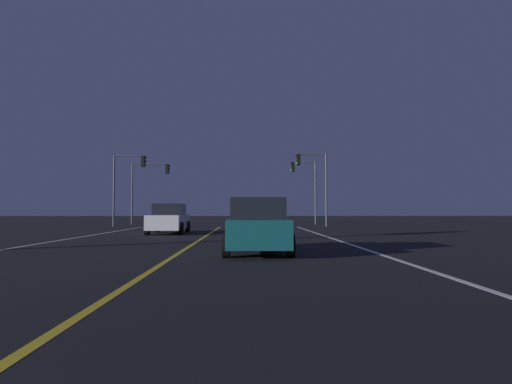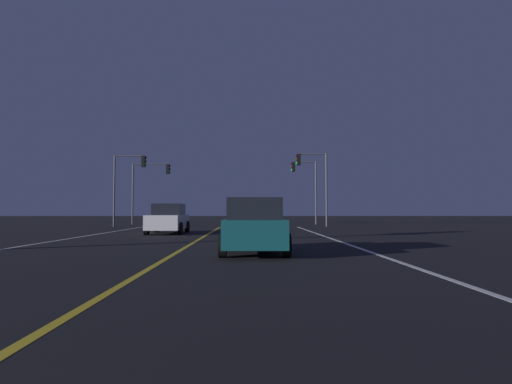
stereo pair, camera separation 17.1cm
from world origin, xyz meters
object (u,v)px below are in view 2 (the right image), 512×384
(traffic_light_near_left, at_px, (129,174))
(traffic_light_far_left, at_px, (151,179))
(traffic_light_far_right, at_px, (305,178))
(car_oncoming, at_px, (168,219))
(car_lead_same_lane, at_px, (254,226))
(traffic_light_near_right, at_px, (312,173))

(traffic_light_near_left, bearing_deg, traffic_light_far_left, 85.00)
(traffic_light_far_right, height_order, traffic_light_far_left, traffic_light_far_right)
(car_oncoming, relative_size, traffic_light_far_right, 0.73)
(car_lead_same_lane, bearing_deg, traffic_light_near_right, -13.14)
(car_lead_same_lane, height_order, traffic_light_far_right, traffic_light_far_right)
(traffic_light_near_left, relative_size, traffic_light_far_left, 1.02)
(car_lead_same_lane, xyz_separation_m, traffic_light_near_left, (-9.78, 21.32, 3.40))
(car_lead_same_lane, xyz_separation_m, traffic_light_far_left, (-9.29, 26.82, 3.39))
(traffic_light_far_right, bearing_deg, traffic_light_near_right, 89.26)
(traffic_light_near_right, height_order, traffic_light_far_left, traffic_light_near_right)
(traffic_light_near_right, distance_m, traffic_light_near_left, 14.75)
(car_oncoming, height_order, traffic_light_far_right, traffic_light_far_right)
(car_oncoming, relative_size, traffic_light_far_left, 0.76)
(car_oncoming, relative_size, traffic_light_near_left, 0.75)
(car_lead_same_lane, relative_size, traffic_light_far_left, 0.76)
(traffic_light_near_left, height_order, traffic_light_far_left, traffic_light_near_left)
(car_oncoming, bearing_deg, traffic_light_near_right, 135.70)
(traffic_light_near_left, distance_m, traffic_light_far_right, 15.81)
(car_lead_same_lane, relative_size, traffic_light_near_right, 0.73)
(traffic_light_near_right, xyz_separation_m, traffic_light_far_right, (0.07, 5.50, -0.03))
(traffic_light_near_right, bearing_deg, car_oncoming, 45.70)
(traffic_light_far_right, relative_size, traffic_light_far_left, 1.04)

